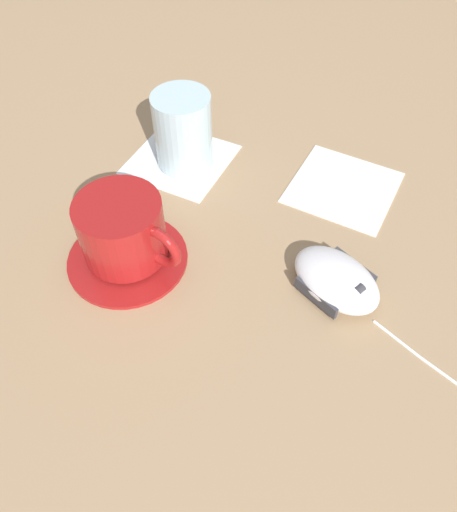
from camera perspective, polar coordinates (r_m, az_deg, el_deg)
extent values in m
plane|color=#9E7F5B|center=(0.56, 0.90, 2.58)|extent=(3.00, 3.00, 0.00)
cylinder|color=maroon|center=(0.55, -11.46, -0.17)|extent=(0.13, 0.13, 0.01)
cylinder|color=maroon|center=(0.52, -12.10, 3.03)|extent=(0.09, 0.09, 0.07)
torus|color=maroon|center=(0.49, -7.88, 1.02)|extent=(0.05, 0.03, 0.05)
ellipsoid|color=silver|center=(0.51, 12.20, -2.61)|extent=(0.12, 0.11, 0.03)
cylinder|color=#38383D|center=(0.50, 14.66, -3.82)|extent=(0.01, 0.01, 0.01)
cube|color=#38383D|center=(0.53, 14.19, -1.17)|extent=(0.04, 0.04, 0.01)
cube|color=#38383D|center=(0.50, 9.93, -4.69)|extent=(0.04, 0.04, 0.01)
cylinder|color=white|center=(0.51, 18.62, -8.83)|extent=(0.04, 0.04, 0.00)
cylinder|color=white|center=(0.50, 23.39, -12.20)|extent=(0.04, 0.03, 0.00)
sphere|color=white|center=(0.51, 16.35, -7.11)|extent=(0.00, 0.00, 0.00)
sphere|color=white|center=(0.51, 20.95, -10.56)|extent=(0.00, 0.00, 0.00)
cube|color=white|center=(0.66, -5.52, 10.93)|extent=(0.15, 0.15, 0.00)
cylinder|color=silver|center=(0.62, -5.22, 14.10)|extent=(0.07, 0.07, 0.09)
cube|color=silver|center=(0.63, 12.97, 7.69)|extent=(0.16, 0.16, 0.00)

